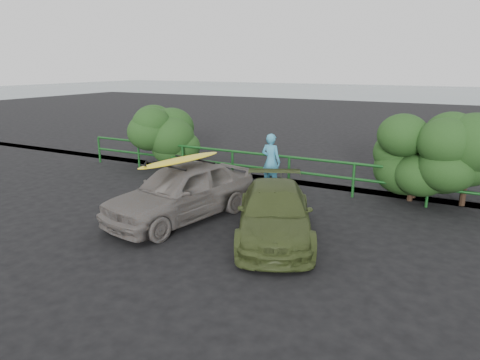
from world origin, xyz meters
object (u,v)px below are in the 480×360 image
at_px(guardrail, 260,169).
at_px(olive_vehicle, 275,212).
at_px(man, 271,161).
at_px(surfboard, 181,160).
at_px(sedan, 182,191).

xyz_separation_m(guardrail, olive_vehicle, (2.14, -3.79, 0.05)).
distance_m(guardrail, man, 0.67).
xyz_separation_m(guardrail, man, (0.50, -0.27, 0.35)).
relative_size(guardrail, man, 8.07).
bearing_deg(olive_vehicle, guardrail, 95.73).
relative_size(man, surfboard, 0.68).
height_order(guardrail, surfboard, surfboard).
bearing_deg(guardrail, sedan, -95.60).
bearing_deg(olive_vehicle, sedan, 156.15).
relative_size(guardrail, olive_vehicle, 3.55).
bearing_deg(guardrail, man, -28.54).
distance_m(sedan, olive_vehicle, 2.51).
xyz_separation_m(guardrail, surfboard, (-0.37, -3.78, 0.99)).
height_order(guardrail, sedan, sedan).
bearing_deg(sedan, olive_vehicle, 12.55).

